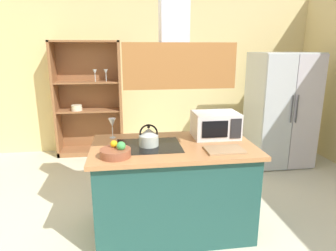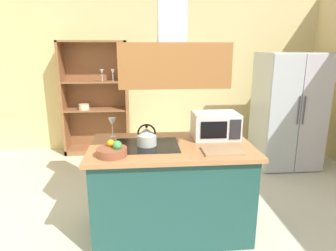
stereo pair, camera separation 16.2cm
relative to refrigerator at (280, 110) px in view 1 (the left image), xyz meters
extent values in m
plane|color=beige|center=(-2.02, -1.88, -0.87)|extent=(7.80, 7.80, 0.00)
cube|color=#DEC885|center=(-2.02, 1.12, 0.48)|extent=(6.00, 0.12, 2.70)
cube|color=#1E4A44|center=(-1.94, -1.58, -0.44)|extent=(1.47, 0.82, 0.86)
cube|color=#B37847|center=(-1.94, -1.58, 0.01)|extent=(1.55, 0.90, 0.04)
cube|color=black|center=(-2.17, -1.58, 0.03)|extent=(0.60, 0.48, 0.00)
cube|color=#985E2D|center=(-1.94, -1.58, 0.79)|extent=(0.90, 0.70, 0.36)
cube|color=#B7BDB7|center=(0.00, 0.01, 0.00)|extent=(0.90, 0.72, 1.74)
cube|color=#B5BCC2|center=(-0.23, -0.36, 0.00)|extent=(0.44, 0.03, 1.70)
cube|color=#B9B5BF|center=(0.22, -0.36, 0.00)|extent=(0.44, 0.03, 1.70)
cylinder|color=#4C4C51|center=(-0.04, -0.39, 0.09)|extent=(0.02, 0.02, 0.40)
cylinder|color=#4C4C51|center=(0.04, -0.39, 0.09)|extent=(0.02, 0.02, 0.40)
cube|color=brown|center=(-3.54, 0.86, 0.09)|extent=(0.04, 0.40, 1.92)
cube|color=brown|center=(-2.47, 0.86, 0.09)|extent=(0.04, 0.40, 1.92)
cube|color=brown|center=(-3.00, 0.86, 1.03)|extent=(1.11, 0.40, 0.03)
cube|color=brown|center=(-3.00, 0.86, -0.83)|extent=(1.11, 0.40, 0.08)
cube|color=brown|center=(-3.00, 1.05, 0.09)|extent=(1.11, 0.02, 1.92)
cube|color=brown|center=(-3.00, 0.86, -0.10)|extent=(1.03, 0.36, 0.02)
cube|color=brown|center=(-3.00, 0.86, 0.38)|extent=(1.03, 0.36, 0.02)
cylinder|color=beige|center=(-3.20, 0.81, -0.06)|extent=(0.18, 0.18, 0.05)
cylinder|color=beige|center=(-3.20, 0.81, -0.02)|extent=(0.17, 0.17, 0.05)
cylinder|color=silver|center=(-2.87, 0.82, 0.45)|extent=(0.01, 0.01, 0.12)
cone|color=silver|center=(-2.87, 0.82, 0.55)|extent=(0.07, 0.07, 0.08)
cylinder|color=silver|center=(-2.69, 0.82, 0.45)|extent=(0.01, 0.01, 0.12)
cone|color=silver|center=(-2.69, 0.82, 0.55)|extent=(0.07, 0.07, 0.08)
cylinder|color=#B7C4B7|center=(-2.17, -1.58, 0.09)|extent=(0.19, 0.19, 0.10)
cone|color=#B2C1C2|center=(-2.17, -1.58, 0.17)|extent=(0.18, 0.18, 0.07)
sphere|color=black|center=(-2.17, -1.58, 0.22)|extent=(0.03, 0.03, 0.03)
torus|color=black|center=(-2.17, -1.58, 0.16)|extent=(0.17, 0.02, 0.17)
cube|color=#A4825A|center=(-1.51, -1.81, 0.04)|extent=(0.34, 0.25, 0.02)
cube|color=silver|center=(-1.47, -1.38, 0.16)|extent=(0.46, 0.34, 0.26)
cube|color=black|center=(-1.52, -1.55, 0.16)|extent=(0.26, 0.01, 0.17)
cube|color=#262628|center=(-1.31, -1.55, 0.16)|extent=(0.11, 0.01, 0.20)
cylinder|color=silver|center=(-2.52, -1.27, 0.03)|extent=(0.06, 0.06, 0.01)
cylinder|color=silver|center=(-2.52, -1.27, 0.09)|extent=(0.01, 0.01, 0.11)
cone|color=silver|center=(-2.52, -1.27, 0.19)|extent=(0.08, 0.08, 0.09)
cylinder|color=brown|center=(-2.48, -1.83, 0.07)|extent=(0.26, 0.26, 0.07)
sphere|color=green|center=(-2.43, -1.85, 0.13)|extent=(0.08, 0.08, 0.08)
sphere|color=#F8AF14|center=(-2.49, -1.78, 0.13)|extent=(0.06, 0.06, 0.06)
camera|label=1|loc=(-2.37, -4.25, 0.93)|focal=31.76mm
camera|label=2|loc=(-2.21, -4.27, 0.93)|focal=31.76mm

